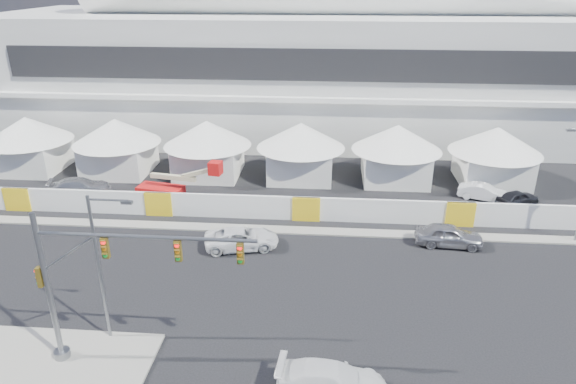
# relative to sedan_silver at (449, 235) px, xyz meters

# --- Properties ---
(ground) EXTENTS (160.00, 160.00, 0.00)m
(ground) POSITION_rel_sedan_silver_xyz_m (-16.51, -11.19, -0.81)
(ground) COLOR black
(ground) RESTS_ON ground
(median_island) EXTENTS (10.00, 5.00, 0.15)m
(median_island) POSITION_rel_sedan_silver_xyz_m (-22.51, -14.19, -0.74)
(median_island) COLOR gray
(median_island) RESTS_ON ground
(far_curb) EXTENTS (80.00, 1.20, 0.12)m
(far_curb) POSITION_rel_sedan_silver_xyz_m (3.49, 1.31, -0.75)
(far_curb) COLOR gray
(far_curb) RESTS_ON ground
(stadium) EXTENTS (80.00, 24.80, 21.98)m
(stadium) POSITION_rel_sedan_silver_xyz_m (-7.80, 30.31, 8.64)
(stadium) COLOR silver
(stadium) RESTS_ON ground
(tent_row) EXTENTS (53.40, 8.40, 5.40)m
(tent_row) POSITION_rel_sedan_silver_xyz_m (-16.01, 12.81, 2.33)
(tent_row) COLOR white
(tent_row) RESTS_ON ground
(hoarding_fence) EXTENTS (70.00, 0.25, 2.00)m
(hoarding_fence) POSITION_rel_sedan_silver_xyz_m (-10.51, 3.31, 0.19)
(hoarding_fence) COLOR white
(hoarding_fence) RESTS_ON ground
(sedan_silver) EXTENTS (2.28, 4.91, 1.63)m
(sedan_silver) POSITION_rel_sedan_silver_xyz_m (0.00, 0.00, 0.00)
(sedan_silver) COLOR #A1A0A5
(sedan_silver) RESTS_ON ground
(pickup_curb) EXTENTS (3.55, 5.70, 1.47)m
(pickup_curb) POSITION_rel_sedan_silver_xyz_m (-14.92, -1.53, -0.08)
(pickup_curb) COLOR white
(pickup_curb) RESTS_ON ground
(pickup_near) EXTENTS (2.55, 5.39, 1.52)m
(pickup_near) POSITION_rel_sedan_silver_xyz_m (-8.41, -15.07, -0.06)
(pickup_near) COLOR white
(pickup_near) RESTS_ON ground
(lot_car_a) EXTENTS (2.85, 4.45, 1.38)m
(lot_car_a) POSITION_rel_sedan_silver_xyz_m (4.72, 8.63, -0.12)
(lot_car_a) COLOR white
(lot_car_a) RESTS_ON ground
(lot_car_b) EXTENTS (3.14, 4.12, 1.31)m
(lot_car_b) POSITION_rel_sedan_silver_xyz_m (7.32, 7.65, -0.16)
(lot_car_b) COLOR black
(lot_car_b) RESTS_ON ground
(lot_car_c) EXTENTS (3.53, 5.66, 1.53)m
(lot_car_c) POSITION_rel_sedan_silver_xyz_m (-30.87, 6.87, -0.05)
(lot_car_c) COLOR #A9A9AD
(lot_car_c) RESTS_ON ground
(traffic_mast) EXTENTS (10.65, 0.80, 8.19)m
(traffic_mast) POSITION_rel_sedan_silver_xyz_m (-20.10, -13.84, 3.86)
(traffic_mast) COLOR slate
(traffic_mast) RESTS_ON median_island
(streetlight_median) EXTENTS (2.29, 0.23, 8.27)m
(streetlight_median) POSITION_rel_sedan_silver_xyz_m (-20.22, -11.99, 4.08)
(streetlight_median) COLOR slate
(streetlight_median) RESTS_ON median_island
(boom_lift) EXTENTS (7.94, 2.43, 3.95)m
(boom_lift) POSITION_rel_sedan_silver_xyz_m (-22.63, 6.46, 0.25)
(boom_lift) COLOR red
(boom_lift) RESTS_ON ground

